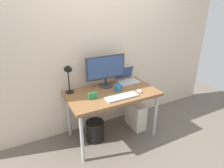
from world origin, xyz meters
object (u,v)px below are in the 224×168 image
desk_lamp (68,72)px  photo_frame (93,96)px  keyboard (122,97)px  wastebasket (95,131)px  monitor (106,69)px  laptop (127,78)px  desk (112,96)px  mouse (140,91)px  coffee_mug (118,88)px  computer_tower (136,115)px

desk_lamp → photo_frame: 0.45m
keyboard → wastebasket: (-0.30, 0.24, -0.59)m
desk_lamp → keyboard: 0.77m
monitor → desk_lamp: bearing=179.9°
monitor → wastebasket: size_ratio=1.99×
monitor → laptop: monitor is taller
desk → mouse: size_ratio=13.81×
laptop → coffee_mug: 0.38m
desk → desk_lamp: desk_lamp is taller
monitor → coffee_mug: bearing=-70.5°
keyboard → computer_tower: keyboard is taller
monitor → mouse: monitor is taller
keyboard → wastebasket: 0.70m
desk_lamp → coffee_mug: size_ratio=3.58×
desk → wastebasket: bearing=173.5°
laptop → wastebasket: (-0.64, -0.21, -0.64)m
monitor → photo_frame: bearing=-138.0°
desk_lamp → mouse: size_ratio=4.87×
coffee_mug → computer_tower: (0.35, 0.03, -0.56)m
photo_frame → computer_tower: photo_frame is taller
monitor → laptop: bearing=3.1°
monitor → wastebasket: (-0.28, -0.19, -0.84)m
photo_frame → wastebasket: bearing=63.0°
keyboard → coffee_mug: coffee_mug is taller
laptop → mouse: laptop is taller
photo_frame → laptop: bearing=24.6°
keyboard → laptop: bearing=52.7°
mouse → computer_tower: bearing=63.0°
monitor → computer_tower: monitor is taller
monitor → wastebasket: 0.91m
mouse → photo_frame: size_ratio=0.82×
keyboard → mouse: 0.30m
photo_frame → desk_lamp: bearing=124.5°
monitor → keyboard: 0.50m
desk_lamp → mouse: bearing=-25.2°
desk_lamp → keyboard: bearing=-38.2°
wastebasket → desk_lamp: bearing=143.4°
monitor → mouse: 0.57m
desk → wastebasket: 0.57m
laptop → mouse: (-0.05, -0.42, -0.04)m
mouse → computer_tower: 0.58m
desk_lamp → laptop: bearing=1.2°
monitor → wastebasket: monitor is taller
laptop → computer_tower: (0.06, -0.21, -0.58)m
laptop → keyboard: (-0.35, -0.46, -0.05)m
desk_lamp → wastebasket: 0.94m
monitor → coffee_mug: size_ratio=4.86×
desk → photo_frame: size_ratio=11.30×
keyboard → desk_lamp: bearing=141.8°
mouse → coffee_mug: bearing=143.0°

